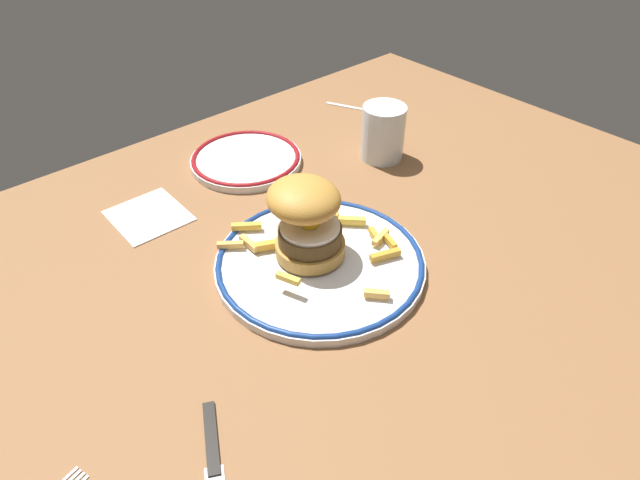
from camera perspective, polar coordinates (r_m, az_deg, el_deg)
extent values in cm
cube|color=brown|center=(76.56, 0.66, -2.43)|extent=(123.97, 90.50, 4.00)
cylinder|color=silver|center=(72.59, 0.00, -2.45)|extent=(27.72, 27.72, 1.20)
torus|color=navy|center=(72.20, 0.00, -2.10)|extent=(27.32, 27.32, 0.80)
cylinder|color=#B78438|center=(72.16, -1.02, -0.77)|extent=(9.22, 9.22, 1.80)
cylinder|color=#4D371A|center=(70.88, -1.04, 0.49)|extent=(8.32, 8.32, 2.27)
cylinder|color=white|center=(70.02, -1.05, 1.38)|extent=(7.73, 7.73, 0.50)
ellipsoid|color=yellow|center=(69.67, -1.07, 1.85)|extent=(2.60, 2.60, 1.40)
ellipsoid|color=#BC8335|center=(68.43, -1.70, 4.30)|extent=(13.05, 13.14, 5.02)
cube|color=#E7AF4A|center=(80.05, -2.20, 3.38)|extent=(3.02, 3.59, 0.95)
cube|color=gold|center=(75.09, 6.30, 0.30)|extent=(3.64, 1.60, 0.79)
cube|color=gold|center=(77.78, -0.59, 2.10)|extent=(3.41, 1.54, 0.71)
cube|color=gold|center=(73.51, -5.43, -0.53)|extent=(3.71, 2.50, 0.95)
cube|color=gold|center=(74.40, -9.29, -0.47)|extent=(3.24, 2.75, 0.74)
cube|color=gold|center=(77.62, 3.36, 2.03)|extent=(3.34, 3.46, 0.93)
cube|color=gold|center=(75.36, 5.72, 0.50)|extent=(1.86, 3.08, 0.76)
cube|color=#EDAA49|center=(66.81, 5.93, -5.55)|extent=(2.69, 2.91, 0.83)
cube|color=#E6A84F|center=(74.19, -7.36, -0.33)|extent=(0.84, 3.63, 0.84)
cube|color=gold|center=(72.26, 6.78, -1.53)|extent=(4.26, 2.25, 0.84)
cube|color=gold|center=(78.58, 0.52, 2.66)|extent=(3.08, 3.72, 0.97)
cube|color=gold|center=(66.26, -3.33, -4.00)|extent=(1.79, 3.19, 0.77)
cube|color=gold|center=(77.24, -3.21, 3.69)|extent=(2.48, 4.08, 0.99)
cube|color=gold|center=(77.19, -7.63, 1.43)|extent=(3.82, 3.15, 0.84)
cube|color=gold|center=(74.67, 7.20, -0.07)|extent=(1.63, 3.14, 0.74)
cylinder|color=silver|center=(94.55, 6.55, 11.01)|extent=(7.29, 7.29, 9.31)
cylinder|color=silver|center=(95.54, 6.46, 9.90)|extent=(6.71, 6.71, 5.13)
cylinder|color=silver|center=(94.82, -7.66, 8.18)|extent=(18.68, 18.68, 1.20)
torus|color=maroon|center=(94.52, -7.69, 8.50)|extent=(18.28, 18.28, 0.80)
cube|color=silver|center=(59.46, -24.81, -21.41)|extent=(2.39, 0.86, 0.28)
cube|color=silver|center=(59.18, -24.51, -21.70)|extent=(2.39, 0.86, 0.28)
cube|color=black|center=(57.56, -11.23, -19.38)|extent=(4.90, 7.59, 0.70)
cube|color=silver|center=(113.59, 2.86, 13.71)|extent=(4.53, 8.49, 0.32)
ellipsoid|color=silver|center=(111.51, 6.30, 13.13)|extent=(3.88, 4.36, 0.90)
cube|color=white|center=(85.52, -17.36, 2.47)|extent=(10.30, 11.15, 0.40)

